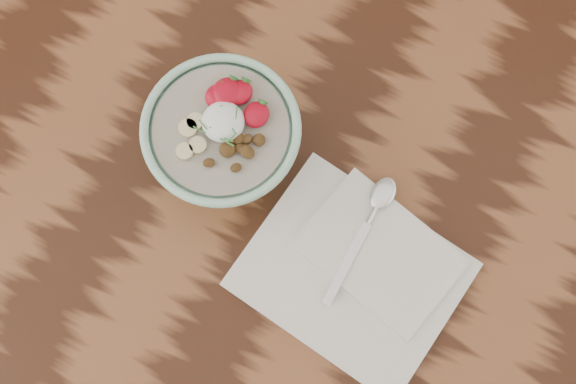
# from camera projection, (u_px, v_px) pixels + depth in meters

# --- Properties ---
(table) EXTENTS (1.60, 0.90, 0.75)m
(table) POSITION_uv_depth(u_px,v_px,m) (292.00, 210.00, 1.13)
(table) COLOR #34180D
(table) RESTS_ON ground
(breakfast_bowl) EXTENTS (0.19, 0.19, 0.13)m
(breakfast_bowl) POSITION_uv_depth(u_px,v_px,m) (223.00, 139.00, 0.98)
(breakfast_bowl) COLOR #9ED4B5
(breakfast_bowl) RESTS_ON table
(napkin) EXTENTS (0.28, 0.25, 0.02)m
(napkin) POSITION_uv_depth(u_px,v_px,m) (358.00, 270.00, 1.00)
(napkin) COLOR silver
(napkin) RESTS_ON table
(spoon) EXTENTS (0.03, 0.18, 0.01)m
(spoon) POSITION_uv_depth(u_px,v_px,m) (374.00, 211.00, 1.01)
(spoon) COLOR silver
(spoon) RESTS_ON napkin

